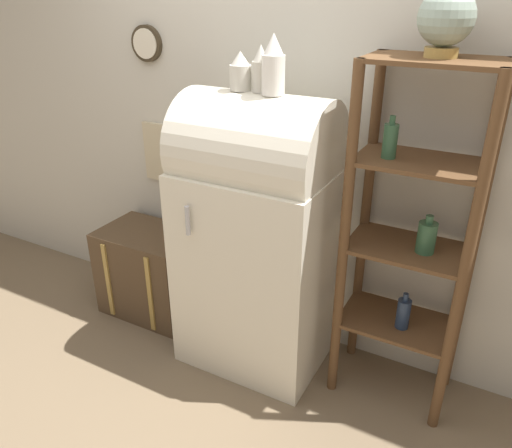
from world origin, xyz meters
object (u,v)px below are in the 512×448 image
vase_left (240,72)px  vase_right (273,66)px  refrigerator (257,234)px  suitcase_trunk (151,272)px  globe (446,19)px  vase_center (261,70)px

vase_left → vase_right: vase_right is taller
vase_left → refrigerator: bearing=-5.7°
suitcase_trunk → vase_left: bearing=-3.1°
refrigerator → globe: (0.78, 0.10, 1.08)m
suitcase_trunk → vase_left: 1.51m
refrigerator → vase_right: 0.88m
refrigerator → vase_right: (0.09, -0.01, 0.87)m
globe → vase_right: (-0.69, -0.11, -0.21)m
globe → vase_left: globe is taller
refrigerator → suitcase_trunk: 0.96m
suitcase_trunk → vase_right: bearing=-3.9°
vase_left → vase_right: size_ratio=0.67×
suitcase_trunk → vase_left: (0.73, -0.04, 1.33)m
vase_right → vase_center: bearing=160.7°
refrigerator → vase_center: size_ratio=7.15×
vase_center → vase_right: 0.09m
vase_left → vase_right: (0.19, -0.02, 0.04)m
vase_right → globe: bearing=9.1°
suitcase_trunk → vase_right: size_ratio=2.30×
suitcase_trunk → vase_center: vase_center is taller
vase_center → vase_right: size_ratio=0.80×
vase_center → vase_right: bearing=-19.3°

